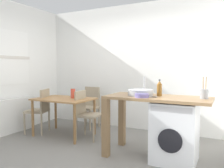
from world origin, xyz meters
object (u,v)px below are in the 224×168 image
at_px(utensil_crock, 204,94).
at_px(dining_table, 64,103).
at_px(bottle_tall_green, 159,88).
at_px(vase, 73,93).
at_px(washing_machine, 175,132).
at_px(chair_spare_by_wall, 90,105).
at_px(mixing_bowl, 142,95).
at_px(chair_person_seat, 40,108).
at_px(chair_opposite, 85,112).

bearing_deg(utensil_crock, dining_table, 175.14).
relative_size(bottle_tall_green, vase, 1.34).
bearing_deg(washing_machine, vase, 169.78).
height_order(chair_spare_by_wall, mixing_bowl, mixing_bowl).
height_order(mixing_bowl, vase, mixing_bowl).
height_order(chair_person_seat, utensil_crock, utensil_crock).
xyz_separation_m(chair_person_seat, bottle_tall_green, (2.50, -0.11, 0.52)).
bearing_deg(chair_opposite, vase, -106.31).
xyz_separation_m(chair_person_seat, chair_spare_by_wall, (0.65, 0.85, 0.00)).
height_order(chair_spare_by_wall, utensil_crock, utensil_crock).
distance_m(utensil_crock, vase, 2.45).
xyz_separation_m(chair_spare_by_wall, mixing_bowl, (1.68, -1.24, 0.44)).
distance_m(chair_opposite, washing_machine, 1.76).
height_order(dining_table, mixing_bowl, mixing_bowl).
bearing_deg(bottle_tall_green, utensil_crock, -3.32).
relative_size(chair_opposite, mixing_bowl, 4.53).
bearing_deg(chair_opposite, dining_table, -91.18).
distance_m(chair_opposite, mixing_bowl, 1.47).
bearing_deg(washing_machine, chair_opposite, 169.76).
height_order(dining_table, chair_spare_by_wall, chair_spare_by_wall).
relative_size(dining_table, chair_person_seat, 1.22).
relative_size(mixing_bowl, vase, 1.08).
relative_size(chair_person_seat, mixing_bowl, 4.53).
relative_size(chair_spare_by_wall, bottle_tall_green, 3.67).
bearing_deg(chair_spare_by_wall, utensil_crock, 159.74).
xyz_separation_m(chair_opposite, vase, (-0.33, 0.06, 0.32)).
xyz_separation_m(bottle_tall_green, utensil_crock, (0.63, -0.04, -0.04)).
bearing_deg(washing_machine, chair_person_seat, 175.95).
bearing_deg(chair_spare_by_wall, mixing_bowl, 145.08).
bearing_deg(dining_table, vase, 33.69).
height_order(chair_spare_by_wall, vase, vase).
bearing_deg(mixing_bowl, utensil_crock, 17.41).
height_order(dining_table, washing_machine, washing_machine).
bearing_deg(chair_spare_by_wall, chair_person_seat, 54.14).
distance_m(chair_person_seat, utensil_crock, 3.17).
bearing_deg(chair_opposite, bottle_tall_green, 75.12).
relative_size(chair_opposite, utensil_crock, 3.00).
xyz_separation_m(bottle_tall_green, mixing_bowl, (-0.17, -0.29, -0.08)).
bearing_deg(chair_person_seat, chair_spare_by_wall, -56.31).
bearing_deg(bottle_tall_green, mixing_bowl, -120.88).
height_order(chair_opposite, utensil_crock, utensil_crock).
distance_m(chair_spare_by_wall, utensil_crock, 2.71).
bearing_deg(washing_machine, utensil_crock, 8.10).
distance_m(chair_opposite, utensil_crock, 2.17).
bearing_deg(utensil_crock, chair_person_seat, 177.38).
bearing_deg(vase, mixing_bowl, -19.24).
distance_m(chair_spare_by_wall, bottle_tall_green, 2.15).
xyz_separation_m(dining_table, bottle_tall_green, (1.95, -0.18, 0.39)).
bearing_deg(washing_machine, bottle_tall_green, 161.06).
bearing_deg(vase, bottle_tall_green, -8.92).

